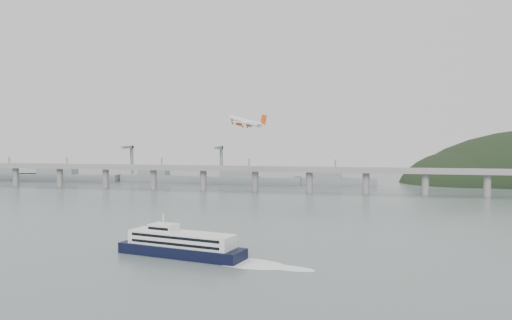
# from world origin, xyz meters

# --- Properties ---
(ground) EXTENTS (900.00, 900.00, 0.00)m
(ground) POSITION_xyz_m (0.00, 0.00, 0.00)
(ground) COLOR slate
(ground) RESTS_ON ground
(bridge) EXTENTS (800.00, 22.00, 23.90)m
(bridge) POSITION_xyz_m (-1.15, 200.00, 17.65)
(bridge) COLOR gray
(bridge) RESTS_ON ground
(distant_fleet) EXTENTS (453.00, 60.90, 40.00)m
(distant_fleet) POSITION_xyz_m (-155.36, 265.08, 6.22)
(distant_fleet) COLOR slate
(distant_fleet) RESTS_ON ground
(ferry) EXTENTS (91.86, 31.41, 17.53)m
(ferry) POSITION_xyz_m (-11.13, -50.20, 4.75)
(ferry) COLOR black
(ferry) RESTS_ON ground
(airliner) EXTENTS (34.18, 32.42, 10.83)m
(airliner) POSITION_xyz_m (-15.98, 98.46, 61.11)
(airliner) COLOR white
(airliner) RESTS_ON ground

